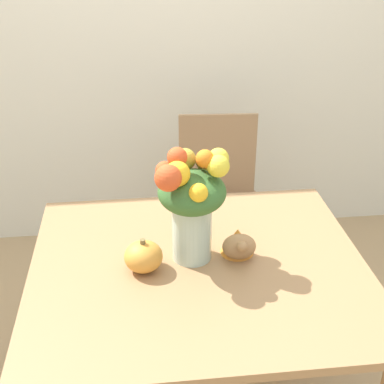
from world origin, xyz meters
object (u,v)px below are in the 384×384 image
object	(u,v)px
flower_vase	(192,201)
dining_chair_near_window	(219,203)
pumpkin	(143,256)
turkey_figurine	(238,243)

from	to	relation	value
flower_vase	dining_chair_near_window	world-z (taller)	flower_vase
flower_vase	pumpkin	world-z (taller)	flower_vase
pumpkin	turkey_figurine	world-z (taller)	pumpkin
turkey_figurine	pumpkin	bearing A→B (deg)	-171.49
flower_vase	turkey_figurine	distance (m)	0.24
flower_vase	pumpkin	xyz separation A→B (m)	(-0.17, -0.05, -0.17)
flower_vase	pumpkin	distance (m)	0.24
turkey_figurine	dining_chair_near_window	distance (m)	0.91
pumpkin	turkey_figurine	distance (m)	0.33
pumpkin	turkey_figurine	size ratio (longest dim) A/B	0.82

